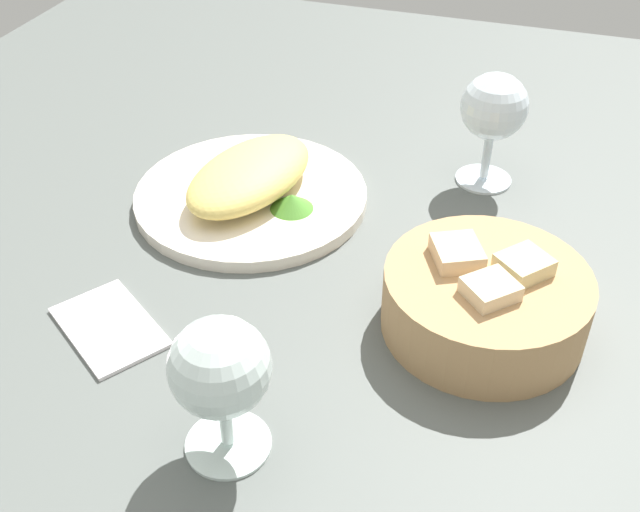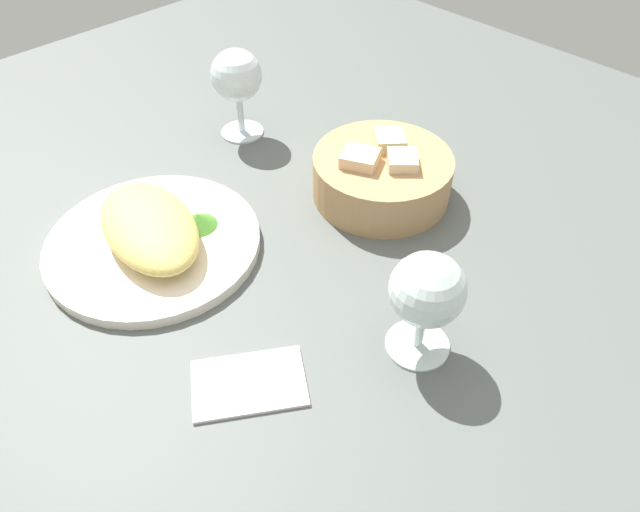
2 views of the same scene
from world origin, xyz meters
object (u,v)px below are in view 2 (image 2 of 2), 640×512
folded_napkin (249,382)px  bread_basket (382,175)px  plate (154,243)px  wine_glass_far (237,79)px  wine_glass_near (427,294)px

folded_napkin → bread_basket: bearing=53.1°
plate → bread_basket: (12.29, 27.34, 2.49)cm
plate → folded_napkin: (23.07, -4.30, -0.30)cm
bread_basket → wine_glass_far: 25.63cm
plate → wine_glass_near: (31.65, 11.09, 7.27)cm
wine_glass_far → folded_napkin: bearing=-38.3°
wine_glass_far → folded_napkin: wine_glass_far is taller
plate → folded_napkin: plate is taller
wine_glass_near → bread_basket: bearing=140.0°
folded_napkin → wine_glass_far: bearing=85.9°
plate → wine_glass_far: wine_glass_far is taller
wine_glass_near → folded_napkin: 19.18cm
plate → wine_glass_far: bearing=117.6°
plate → folded_napkin: 23.47cm
plate → bread_basket: size_ratio=1.42×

